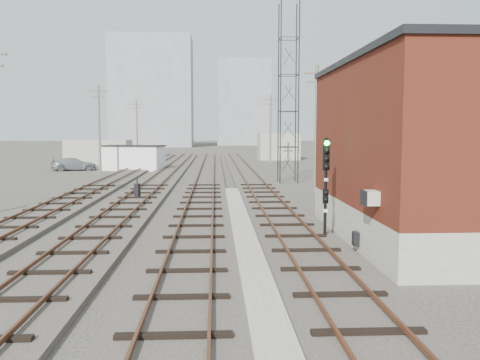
{
  "coord_description": "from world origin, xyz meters",
  "views": [
    {
      "loc": [
        -0.64,
        -7.76,
        4.37
      ],
      "look_at": [
        0.44,
        14.58,
        2.2
      ],
      "focal_mm": 38.0,
      "sensor_mm": 36.0,
      "label": 1
    }
  ],
  "objects": [
    {
      "name": "apartment_right",
      "position": [
        8.0,
        150.0,
        13.0
      ],
      "size": [
        16.0,
        12.0,
        26.0
      ],
      "primitive_type": "cube",
      "color": "gray",
      "rests_on": "ground"
    },
    {
      "name": "shed_left",
      "position": [
        -16.0,
        60.0,
        1.6
      ],
      "size": [
        8.0,
        5.0,
        3.2
      ],
      "primitive_type": "cube",
      "color": "gray",
      "rests_on": "ground"
    },
    {
      "name": "car_red",
      "position": [
        -16.83,
        49.52,
        0.67
      ],
      "size": [
        4.07,
        1.93,
        1.35
      ],
      "primitive_type": "imported",
      "rotation": [
        0.0,
        0.0,
        1.48
      ],
      "color": "maroon",
      "rests_on": "ground"
    },
    {
      "name": "site_trailer",
      "position": [
        -9.71,
        49.05,
        1.41
      ],
      "size": [
        7.18,
        4.56,
        2.8
      ],
      "rotation": [
        0.0,
        0.0,
        -0.27
      ],
      "color": "white",
      "rests_on": "ground"
    },
    {
      "name": "track_mid_right",
      "position": [
        -1.5,
        39.0,
        0.11
      ],
      "size": [
        3.2,
        90.0,
        0.39
      ],
      "color": "#332D28",
      "rests_on": "ground"
    },
    {
      "name": "lattice_tower",
      "position": [
        5.5,
        35.0,
        7.5
      ],
      "size": [
        1.6,
        1.6,
        15.0
      ],
      "color": "black",
      "rests_on": "ground"
    },
    {
      "name": "track_left",
      "position": [
        -9.5,
        39.0,
        0.11
      ],
      "size": [
        3.2,
        90.0,
        0.39
      ],
      "color": "#332D28",
      "rests_on": "ground"
    },
    {
      "name": "car_grey",
      "position": [
        -16.32,
        49.19,
        0.7
      ],
      "size": [
        5.19,
        3.19,
        1.41
      ],
      "primitive_type": "imported",
      "rotation": [
        0.0,
        0.0,
        1.84
      ],
      "color": "gray",
      "rests_on": "ground"
    },
    {
      "name": "utility_pole_right_b",
      "position": [
        6.5,
        58.0,
        4.8
      ],
      "size": [
        1.8,
        0.24,
        9.0
      ],
      "color": "#595147",
      "rests_on": "ground"
    },
    {
      "name": "brick_building",
      "position": [
        7.5,
        12.0,
        3.63
      ],
      "size": [
        6.54,
        12.2,
        7.22
      ],
      "color": "gray",
      "rests_on": "ground"
    },
    {
      "name": "utility_pole_left_b",
      "position": [
        -12.5,
        45.0,
        4.8
      ],
      "size": [
        1.8,
        0.24,
        9.0
      ],
      "color": "#595147",
      "rests_on": "ground"
    },
    {
      "name": "signal_mast",
      "position": [
        3.7,
        11.91,
        2.42
      ],
      "size": [
        0.4,
        0.41,
        4.1
      ],
      "color": "gray",
      "rests_on": "ground"
    },
    {
      "name": "utility_pole_left_c",
      "position": [
        -12.5,
        70.0,
        4.8
      ],
      "size": [
        1.8,
        0.24,
        9.0
      ],
      "color": "#595147",
      "rests_on": "ground"
    },
    {
      "name": "track_right",
      "position": [
        2.5,
        39.0,
        0.11
      ],
      "size": [
        3.2,
        90.0,
        0.39
      ],
      "color": "#332D28",
      "rests_on": "ground"
    },
    {
      "name": "track_mid_left",
      "position": [
        -5.5,
        39.0,
        0.11
      ],
      "size": [
        3.2,
        90.0,
        0.39
      ],
      "color": "#332D28",
      "rests_on": "ground"
    },
    {
      "name": "shed_right",
      "position": [
        9.0,
        70.0,
        2.0
      ],
      "size": [
        6.0,
        6.0,
        4.0
      ],
      "primitive_type": "cube",
      "color": "gray",
      "rests_on": "ground"
    },
    {
      "name": "platform_curb",
      "position": [
        0.5,
        14.0,
        0.13
      ],
      "size": [
        0.9,
        28.0,
        0.26
      ],
      "primitive_type": "cube",
      "color": "gray",
      "rests_on": "ground"
    },
    {
      "name": "utility_pole_right_a",
      "position": [
        6.5,
        28.0,
        4.8
      ],
      "size": [
        1.8,
        0.24,
        9.0
      ],
      "color": "#595147",
      "rests_on": "ground"
    },
    {
      "name": "apartment_left",
      "position": [
        -18.0,
        135.0,
        15.0
      ],
      "size": [
        22.0,
        14.0,
        30.0
      ],
      "primitive_type": "cube",
      "color": "gray",
      "rests_on": "ground"
    },
    {
      "name": "switch_stand",
      "position": [
        -5.52,
        23.92,
        0.62
      ],
      "size": [
        0.39,
        0.39,
        1.31
      ],
      "rotation": [
        0.0,
        0.0,
        -0.38
      ],
      "color": "black",
      "rests_on": "ground"
    },
    {
      "name": "car_silver",
      "position": [
        -11.99,
        52.12,
        0.73
      ],
      "size": [
        4.52,
        1.85,
        1.46
      ],
      "primitive_type": "imported",
      "rotation": [
        0.0,
        0.0,
        1.5
      ],
      "color": "#9A9DA1",
      "rests_on": "ground"
    },
    {
      "name": "ground",
      "position": [
        0.0,
        60.0,
        0.0
      ],
      "size": [
        320.0,
        320.0,
        0.0
      ],
      "primitive_type": "plane",
      "color": "#282621",
      "rests_on": "ground"
    }
  ]
}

